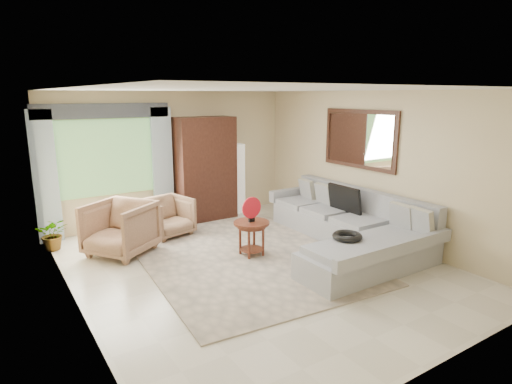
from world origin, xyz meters
TOP-DOWN VIEW (x-y plane):
  - ground at (0.00, 0.00)m, footprint 6.00×6.00m
  - area_rug at (0.03, 0.38)m, footprint 3.31×4.23m
  - sectional_sofa at (1.78, -0.18)m, footprint 2.30×3.46m
  - tv_screen at (2.05, 0.23)m, footprint 0.14×0.74m
  - garden_hose at (1.00, -0.90)m, footprint 0.43×0.43m
  - coffee_table at (0.18, 0.38)m, footprint 0.57×0.57m
  - red_disc at (0.18, 0.38)m, footprint 0.34×0.03m
  - armchair_left at (-1.54, 1.60)m, footprint 1.31×1.30m
  - armchair_right at (-0.55, 2.08)m, footprint 0.92×0.93m
  - potted_plant at (-2.43, 2.42)m, footprint 0.59×0.54m
  - armoire at (0.55, 2.72)m, footprint 1.20×0.55m
  - floor_lamp at (1.35, 2.78)m, footprint 0.24×0.24m
  - window at (-1.35, 2.97)m, footprint 1.80×0.04m
  - curtain_left at (-2.40, 2.88)m, footprint 0.40×0.08m
  - curtain_right at (-0.30, 2.88)m, footprint 0.40×0.08m
  - valance at (-1.35, 2.90)m, footprint 2.40×0.12m
  - wall_mirror at (2.46, 0.35)m, footprint 0.05×1.70m

SIDE VIEW (x-z plane):
  - ground at x=0.00m, z-range 0.00..0.00m
  - area_rug at x=0.03m, z-range 0.00..0.02m
  - potted_plant at x=-2.43m, z-range 0.00..0.55m
  - sectional_sofa at x=1.78m, z-range -0.17..0.73m
  - coffee_table at x=0.18m, z-range 0.01..0.59m
  - armchair_right at x=-0.55m, z-range 0.00..0.71m
  - armchair_left at x=-1.54m, z-range 0.00..0.87m
  - garden_hose at x=1.00m, z-range 0.50..0.59m
  - tv_screen at x=2.05m, z-range 0.48..0.96m
  - floor_lamp at x=1.35m, z-range 0.00..1.50m
  - red_disc at x=0.18m, z-range 0.63..0.97m
  - armoire at x=0.55m, z-range 0.00..2.10m
  - curtain_left at x=-2.40m, z-range 0.00..2.30m
  - curtain_right at x=-0.30m, z-range 0.00..2.30m
  - window at x=-1.35m, z-range 0.70..2.10m
  - wall_mirror at x=2.46m, z-range 1.22..2.27m
  - valance at x=-1.35m, z-range 2.12..2.38m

